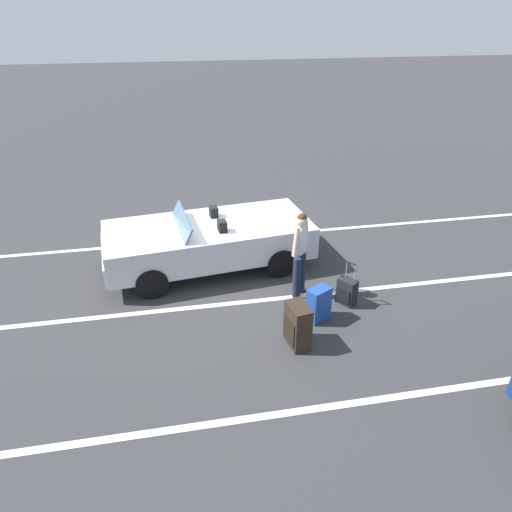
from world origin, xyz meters
name	(u,v)px	position (x,y,z in m)	size (l,w,h in m)	color
ground_plane	(210,266)	(0.00, 0.00, 0.00)	(80.00, 80.00, 0.00)	#333335
lot_line_near	(205,240)	(0.00, -1.23, 0.00)	(18.00, 0.12, 0.01)	silver
lot_line_mid	(218,305)	(0.00, 1.47, 0.00)	(18.00, 0.12, 0.01)	silver
lot_line_far	(241,420)	(0.00, 4.17, 0.00)	(18.00, 0.12, 0.01)	silver
convertible_car	(199,242)	(0.21, 0.03, 0.59)	(4.32, 2.24, 1.24)	silver
suitcase_large_black	(297,326)	(-1.12, 2.80, 0.37)	(0.37, 0.52, 0.74)	#2D2319
suitcase_medium_bright	(319,304)	(-1.66, 2.22, 0.31)	(0.47, 0.40, 0.62)	#1E479E
suitcase_small_carryon	(347,292)	(-2.31, 1.85, 0.25)	(0.36, 0.39, 0.83)	black
traveler_person	(300,250)	(-1.53, 1.38, 0.93)	(0.46, 0.52, 1.65)	#1E2338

